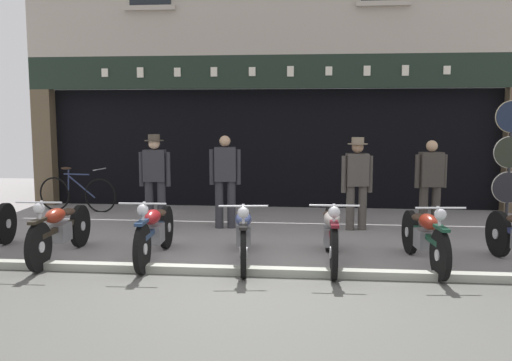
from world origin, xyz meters
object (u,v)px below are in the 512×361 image
assistant_far_right (430,182)px  shopkeeper_center (225,177)px  motorcycle_center_right (331,233)px  salesman_right (357,179)px  motorcycle_center_left (155,230)px  salesman_left (155,177)px  advert_board_near (144,132)px  leaning_bicycle (77,193)px  motorcycle_right (425,235)px  motorcycle_center (243,232)px  tyre_sign_pole (510,154)px  motorcycle_left (60,229)px

assistant_far_right → shopkeeper_center: bearing=-11.9°
motorcycle_center_right → salesman_right: size_ratio=1.28×
motorcycle_center_left → motorcycle_center_right: bearing=179.2°
salesman_left → shopkeeper_center: salesman_left is taller
salesman_left → motorcycle_center_right: bearing=143.2°
motorcycle_center_right → shopkeeper_center: 2.92m
advert_board_near → leaning_bicycle: 2.01m
motorcycle_right → salesman_right: (-0.71, 2.29, 0.49)m
shopkeeper_center → leaning_bicycle: 3.75m
motorcycle_center → shopkeeper_center: 2.40m
salesman_right → assistant_far_right: size_ratio=1.02×
salesman_left → tyre_sign_pole: tyre_sign_pole is taller
motorcycle_center_left → assistant_far_right: 4.78m
salesman_left → advert_board_near: bearing=-72.7°
shopkeeper_center → salesman_right: bearing=173.1°
assistant_far_right → advert_board_near: bearing=-34.2°
motorcycle_right → leaning_bicycle: size_ratio=1.09×
leaning_bicycle → motorcycle_center_right: bearing=63.3°
motorcycle_right → motorcycle_center_left: bearing=-4.6°
tyre_sign_pole → motorcycle_center_right: bearing=-139.5°
advert_board_near → motorcycle_center_right: bearing=-49.4°
salesman_left → salesman_right: salesman_left is taller
salesman_left → tyre_sign_pole: bearing=-176.1°
motorcycle_center → shopkeeper_center: (-0.60, 2.27, 0.50)m
motorcycle_center → leaning_bicycle: 5.46m
motorcycle_center_left → motorcycle_center_right: size_ratio=0.95×
motorcycle_center_left → assistant_far_right: size_ratio=1.25×
motorcycle_center_right → leaning_bicycle: bearing=-35.7°
motorcycle_center_left → advert_board_near: bearing=-73.5°
assistant_far_right → advert_board_near: 6.38m
leaning_bicycle → motorcycle_center_left: bearing=45.1°
salesman_right → leaning_bicycle: salesman_right is taller
motorcycle_center → leaning_bicycle: (-4.02, 3.70, -0.04)m
salesman_left → tyre_sign_pole: (6.33, 0.78, 0.40)m
motorcycle_center_right → salesman_left: (-3.04, 2.03, 0.51)m
motorcycle_center_left → motorcycle_center: (1.25, 0.02, -0.01)m
motorcycle_center_left → salesman_left: salesman_left is taller
salesman_right → leaning_bicycle: bearing=-23.5°
motorcycle_left → motorcycle_right: bearing=179.6°
tyre_sign_pole → leaning_bicycle: tyre_sign_pole is taller
motorcycle_right → salesman_left: size_ratio=1.17×
motorcycle_center → advert_board_near: bearing=-65.9°
motorcycle_center → tyre_sign_pole: bearing=-154.6°
shopkeeper_center → advert_board_near: advert_board_near is taller
motorcycle_center_left → shopkeeper_center: shopkeeper_center is taller
motorcycle_left → motorcycle_right: 5.07m
motorcycle_center → leaning_bicycle: bearing=-49.5°
motorcycle_right → salesman_right: salesman_right is taller
motorcycle_center_left → shopkeeper_center: 2.42m
motorcycle_center_left → tyre_sign_pole: bearing=-155.5°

